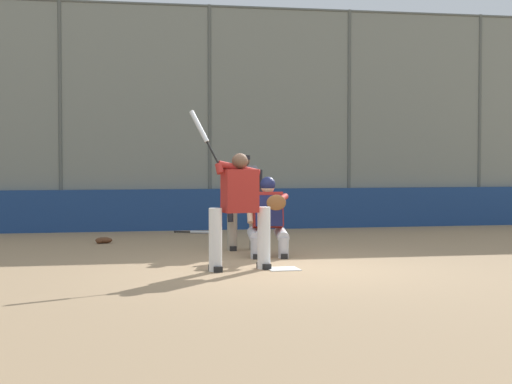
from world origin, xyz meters
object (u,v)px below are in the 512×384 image
at_px(batter_at_plate, 239,206).
at_px(spare_bat_near_backstop, 199,232).
at_px(catcher_behind_plate, 268,216).
at_px(fielding_glove_on_dirt, 103,240).
at_px(umpire_home, 244,199).

height_order(batter_at_plate, spare_bat_near_backstop, batter_at_plate).
height_order(catcher_behind_plate, spare_bat_near_backstop, catcher_behind_plate).
relative_size(spare_bat_near_backstop, fielding_glove_on_dirt, 2.48).
xyz_separation_m(spare_bat_near_backstop, fielding_glove_on_dirt, (1.98, 1.63, 0.02)).
bearing_deg(spare_bat_near_backstop, catcher_behind_plate, -58.51).
height_order(spare_bat_near_backstop, fielding_glove_on_dirt, fielding_glove_on_dirt).
bearing_deg(fielding_glove_on_dirt, umpire_home, 143.36).
bearing_deg(catcher_behind_plate, batter_at_plate, 68.81).
bearing_deg(spare_bat_near_backstop, umpire_home, -59.76).
xyz_separation_m(umpire_home, fielding_glove_on_dirt, (2.30, -1.71, -0.81)).
relative_size(catcher_behind_plate, spare_bat_near_backstop, 1.64).
height_order(umpire_home, spare_bat_near_backstop, umpire_home).
distance_m(batter_at_plate, catcher_behind_plate, 1.65).
xyz_separation_m(batter_at_plate, spare_bat_near_backstop, (-0.23, -5.84, -0.86)).
bearing_deg(fielding_glove_on_dirt, spare_bat_near_backstop, -140.63).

